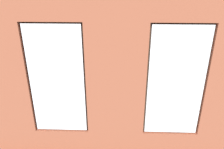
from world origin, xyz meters
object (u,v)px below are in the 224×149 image
object	(u,v)px
couch_by_window	(96,122)
media_console	(36,81)
cup_ceramic	(105,85)
remote_black	(101,84)
table_plant_small	(95,80)
potted_plant_beside_window_right	(19,116)
candle_jar	(86,84)
couch_left	(197,93)
coffee_table	(101,86)
potted_plant_near_tv	(41,84)
potted_plant_mid_room_small	(149,80)
remote_silver	(115,82)
potted_plant_foreground_right	(55,57)
potted_plant_corner_near_left	(185,56)
potted_plant_by_left_couch	(172,74)
tv_flatscreen	(34,62)

from	to	relation	value
couch_by_window	media_console	world-z (taller)	couch_by_window
cup_ceramic	remote_black	world-z (taller)	cup_ceramic
table_plant_small	remote_black	world-z (taller)	table_plant_small
media_console	potted_plant_beside_window_right	bearing A→B (deg)	101.80
couch_by_window	candle_jar	size ratio (longest dim) A/B	17.58
media_console	couch_left	bearing A→B (deg)	171.42
coffee_table	potted_plant_near_tv	world-z (taller)	potted_plant_near_tv
coffee_table	media_console	distance (m)	2.19
candle_jar	potted_plant_near_tv	world-z (taller)	potted_plant_near_tv
remote_black	potted_plant_mid_room_small	bearing A→B (deg)	-131.76
table_plant_small	remote_silver	size ratio (longest dim) A/B	1.18
candle_jar	potted_plant_beside_window_right	distance (m)	2.09
remote_black	remote_silver	size ratio (longest dim) A/B	1.00
potted_plant_beside_window_right	potted_plant_foreground_right	world-z (taller)	potted_plant_foreground_right
remote_silver	media_console	distance (m)	2.56
couch_by_window	potted_plant_beside_window_right	size ratio (longest dim) A/B	1.60
potted_plant_corner_near_left	potted_plant_foreground_right	world-z (taller)	potted_plant_foreground_right
candle_jar	potted_plant_by_left_couch	xyz separation A→B (m)	(-2.77, -1.36, -0.21)
coffee_table	potted_plant_foreground_right	distance (m)	2.57
coffee_table	couch_by_window	bearing A→B (deg)	90.60
candle_jar	couch_left	bearing A→B (deg)	177.75
coffee_table	cup_ceramic	world-z (taller)	cup_ceramic
potted_plant_mid_room_small	table_plant_small	bearing A→B (deg)	18.34
couch_by_window	remote_silver	bearing A→B (deg)	-101.49
table_plant_small	potted_plant_corner_near_left	bearing A→B (deg)	-150.76
potted_plant_corner_near_left	candle_jar	bearing A→B (deg)	30.34
couch_left	potted_plant_mid_room_small	xyz separation A→B (m)	(1.23, -0.91, -0.03)
candle_jar	potted_plant_mid_room_small	bearing A→B (deg)	-157.96
potted_plant_beside_window_right	couch_left	bearing A→B (deg)	-160.27
remote_black	potted_plant_by_left_couch	xyz separation A→B (m)	(-2.34, -1.24, -0.16)
cup_ceramic	table_plant_small	xyz separation A→B (m)	(0.29, -0.23, 0.06)
couch_by_window	remote_black	bearing A→B (deg)	-89.40
potted_plant_corner_near_left	potted_plant_mid_room_small	world-z (taller)	potted_plant_corner_near_left
candle_jar	remote_silver	size ratio (longest dim) A/B	0.62
cup_ceramic	candle_jar	bearing A→B (deg)	0.00
potted_plant_near_tv	potted_plant_corner_near_left	world-z (taller)	potted_plant_near_tv
potted_plant_corner_near_left	potted_plant_mid_room_small	distance (m)	1.85
cup_ceramic	potted_plant_beside_window_right	size ratio (longest dim) A/B	0.07
coffee_table	potted_plant_near_tv	distance (m)	1.69
tv_flatscreen	potted_plant_foreground_right	bearing A→B (deg)	-103.14
couch_left	media_console	size ratio (longest dim) A/B	1.85
couch_left	cup_ceramic	xyz separation A→B (m)	(2.63, -0.12, 0.15)
couch_by_window	candle_jar	distance (m)	1.67
couch_left	potted_plant_beside_window_right	world-z (taller)	potted_plant_beside_window_right
table_plant_small	potted_plant_beside_window_right	world-z (taller)	potted_plant_beside_window_right
couch_by_window	tv_flatscreen	xyz separation A→B (m)	(2.15, -2.21, 0.59)
remote_silver	media_console	world-z (taller)	media_console
cup_ceramic	remote_silver	world-z (taller)	cup_ceramic
table_plant_small	potted_plant_mid_room_small	distance (m)	1.79
couch_left	coffee_table	size ratio (longest dim) A/B	1.47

